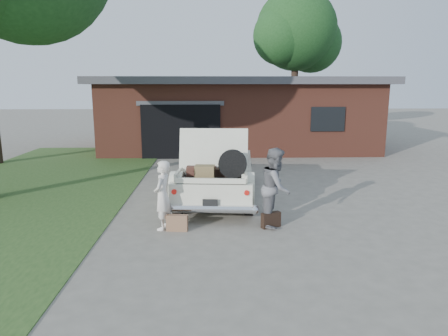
{
  "coord_description": "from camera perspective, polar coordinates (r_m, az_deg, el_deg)",
  "views": [
    {
      "loc": [
        -0.3,
        -8.24,
        2.91
      ],
      "look_at": [
        0.0,
        0.6,
        1.1
      ],
      "focal_mm": 32.0,
      "sensor_mm": 36.0,
      "label": 1
    }
  ],
  "objects": [
    {
      "name": "woman_left",
      "position": [
        8.3,
        -8.8,
        -3.88
      ],
      "size": [
        0.44,
        0.58,
        1.44
      ],
      "primitive_type": "imported",
      "rotation": [
        0.0,
        0.0,
        -1.76
      ],
      "color": "silver",
      "rests_on": "ground"
    },
    {
      "name": "suitcase_right",
      "position": [
        8.5,
        6.72,
        -7.38
      ],
      "size": [
        0.44,
        0.29,
        0.32
      ],
      "primitive_type": "cube",
      "rotation": [
        0.0,
        0.0,
        0.41
      ],
      "color": "black",
      "rests_on": "ground"
    },
    {
      "name": "sedan",
      "position": [
        10.65,
        -0.91,
        -0.38
      ],
      "size": [
        2.25,
        4.95,
        1.97
      ],
      "rotation": [
        0.0,
        0.0,
        -0.09
      ],
      "color": "silver",
      "rests_on": "ground"
    },
    {
      "name": "tree_right",
      "position": [
        26.6,
        10.42,
        18.25
      ],
      "size": [
        5.76,
        5.01,
        8.87
      ],
      "color": "#38281E",
      "rests_on": "ground"
    },
    {
      "name": "ground",
      "position": [
        8.74,
        0.13,
        -7.87
      ],
      "size": [
        90.0,
        90.0,
        0.0
      ],
      "primitive_type": "plane",
      "color": "gray",
      "rests_on": "ground"
    },
    {
      "name": "woman_right",
      "position": [
        8.47,
        7.41,
        -2.72
      ],
      "size": [
        0.84,
        0.96,
        1.67
      ],
      "primitive_type": "imported",
      "rotation": [
        0.0,
        0.0,
        1.27
      ],
      "color": "slate",
      "rests_on": "ground"
    },
    {
      "name": "suitcase_left",
      "position": [
        8.31,
        -6.71,
        -7.79
      ],
      "size": [
        0.45,
        0.19,
        0.34
      ],
      "primitive_type": "cube",
      "rotation": [
        0.0,
        0.0,
        -0.12
      ],
      "color": "#8E6548",
      "rests_on": "ground"
    },
    {
      "name": "house",
      "position": [
        19.79,
        1.79,
        7.98
      ],
      "size": [
        12.8,
        7.8,
        3.3
      ],
      "color": "brown",
      "rests_on": "ground"
    },
    {
      "name": "grass_strip",
      "position": [
        12.72,
        -26.05,
        -2.81
      ],
      "size": [
        6.0,
        16.0,
        0.02
      ],
      "primitive_type": "cube",
      "color": "#2D4C1E",
      "rests_on": "ground"
    }
  ]
}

